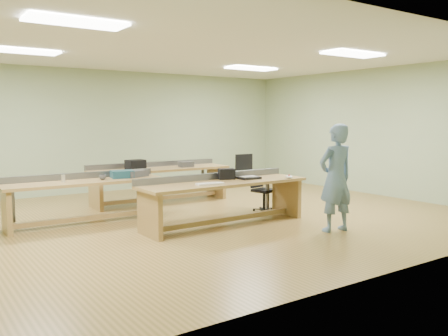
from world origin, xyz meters
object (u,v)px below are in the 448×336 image
(laptop_base, at_px, (249,178))
(camera_bag, at_px, (226,174))
(parts_bin_teal, at_px, (122,174))
(drinks_can, at_px, (63,178))
(workbench_front, at_px, (224,192))
(mug, at_px, (103,177))
(task_chair, at_px, (262,196))
(parts_bin_grey, at_px, (135,174))
(workbench_back, at_px, (160,177))
(workbench_mid, at_px, (85,192))
(person, at_px, (336,178))

(laptop_base, xyz_separation_m, camera_bag, (-0.36, 0.16, 0.07))
(parts_bin_teal, bearing_deg, laptop_base, -37.94)
(drinks_can, bearing_deg, workbench_front, -32.49)
(laptop_base, relative_size, mug, 3.14)
(laptop_base, bearing_deg, task_chair, 37.64)
(camera_bag, distance_m, mug, 2.15)
(workbench_front, xyz_separation_m, parts_bin_grey, (-0.98, 1.43, 0.25))
(workbench_back, distance_m, mug, 2.15)
(camera_bag, distance_m, parts_bin_grey, 1.71)
(drinks_can, bearing_deg, workbench_mid, -1.51)
(task_chair, xyz_separation_m, mug, (-2.94, 0.78, 0.50))
(person, distance_m, camera_bag, 1.89)
(workbench_front, distance_m, camera_bag, 0.39)
(person, bearing_deg, parts_bin_grey, -45.36)
(workbench_mid, xyz_separation_m, parts_bin_grey, (0.94, -0.00, 0.26))
(workbench_front, bearing_deg, task_chair, 22.18)
(workbench_back, height_order, laptop_base, workbench_back)
(workbench_mid, bearing_deg, drinks_can, -179.92)
(workbench_back, relative_size, parts_bin_grey, 7.02)
(workbench_front, bearing_deg, parts_bin_teal, 130.05)
(person, xyz_separation_m, mug, (-2.84, 2.75, -0.07))
(workbench_front, bearing_deg, workbench_back, 86.71)
(laptop_base, distance_m, camera_bag, 0.40)
(workbench_back, distance_m, camera_bag, 2.43)
(person, bearing_deg, laptop_base, -58.19)
(person, relative_size, parts_bin_teal, 4.55)
(person, xyz_separation_m, camera_bag, (-1.02, 1.59, -0.02))
(task_chair, xyz_separation_m, drinks_can, (-3.59, 0.88, 0.52))
(workbench_front, height_order, workbench_back, same)
(person, bearing_deg, camera_bag, -50.21)
(person, height_order, camera_bag, person)
(workbench_front, bearing_deg, person, -50.32)
(parts_bin_grey, bearing_deg, mug, -171.78)
(task_chair, bearing_deg, mug, 152.01)
(workbench_front, xyz_separation_m, workbench_back, (0.10, 2.60, 0.00))
(camera_bag, relative_size, mug, 2.38)
(workbench_mid, xyz_separation_m, workbench_back, (2.02, 1.16, 0.01))
(laptop_base, bearing_deg, parts_bin_teal, 144.30)
(workbench_mid, bearing_deg, laptop_base, -28.21)
(camera_bag, bearing_deg, person, -37.31)
(drinks_can, bearing_deg, workbench_back, 25.87)
(mug, relative_size, drinks_can, 0.96)
(mug, bearing_deg, task_chair, -14.80)
(camera_bag, bearing_deg, workbench_mid, 169.11)
(workbench_mid, xyz_separation_m, task_chair, (3.23, -0.87, -0.26))
(camera_bag, xyz_separation_m, parts_bin_grey, (-1.17, 1.25, -0.03))
(task_chair, height_order, drinks_can, drinks_can)
(workbench_mid, relative_size, mug, 23.48)
(workbench_front, relative_size, mug, 26.28)
(person, xyz_separation_m, drinks_can, (-3.48, 2.85, -0.05))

